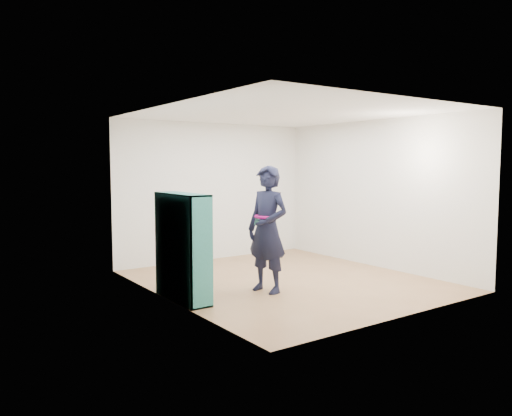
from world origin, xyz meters
TOP-DOWN VIEW (x-y plane):
  - floor at (0.00, 0.00)m, footprint 4.50×4.50m
  - ceiling at (0.00, 0.00)m, footprint 4.50×4.50m
  - wall_left at (-2.00, 0.00)m, footprint 0.02×4.50m
  - wall_right at (2.00, 0.00)m, footprint 0.02×4.50m
  - wall_back at (0.00, 2.25)m, footprint 4.00×0.02m
  - wall_front at (0.00, -2.25)m, footprint 4.00×0.02m
  - bookshelf at (-1.86, -0.05)m, footprint 0.31×1.08m
  - person at (-0.65, -0.36)m, footprint 0.58×0.75m
  - smartphone at (-0.80, -0.31)m, footprint 0.05×0.10m

SIDE VIEW (x-z plane):
  - floor at x=0.00m, z-range 0.00..0.00m
  - bookshelf at x=-1.86m, z-range -0.02..1.42m
  - person at x=-0.65m, z-range 0.00..1.80m
  - smartphone at x=-0.80m, z-range 0.95..1.09m
  - wall_left at x=-2.00m, z-range 0.00..2.60m
  - wall_right at x=2.00m, z-range 0.00..2.60m
  - wall_back at x=0.00m, z-range 0.00..2.60m
  - wall_front at x=0.00m, z-range 0.00..2.60m
  - ceiling at x=0.00m, z-range 2.60..2.60m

